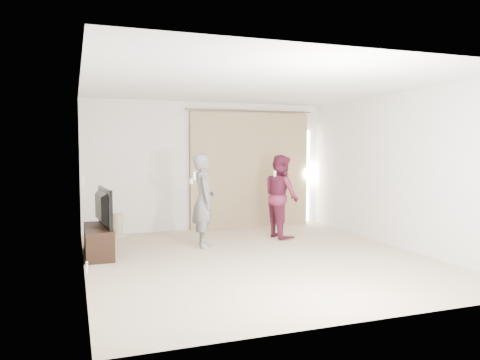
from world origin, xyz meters
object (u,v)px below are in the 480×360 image
object	(u,v)px
tv_console	(99,241)
person_woman	(281,196)
tv	(98,207)
person_man	(204,200)

from	to	relation	value
tv_console	person_woman	bearing A→B (deg)	6.83
tv	person_man	bearing A→B (deg)	-93.04
tv_console	person_woman	distance (m)	3.36
tv_console	person_woman	world-z (taller)	person_woman
person_woman	person_man	bearing A→B (deg)	-168.73
tv_console	tv	world-z (taller)	tv
tv_console	tv	xyz separation A→B (m)	(0.00, 0.00, 0.53)
person_man	person_woman	bearing A→B (deg)	11.27
person_woman	tv	bearing A→B (deg)	-173.17
person_man	person_woman	xyz separation A→B (m)	(1.58, 0.32, -0.02)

